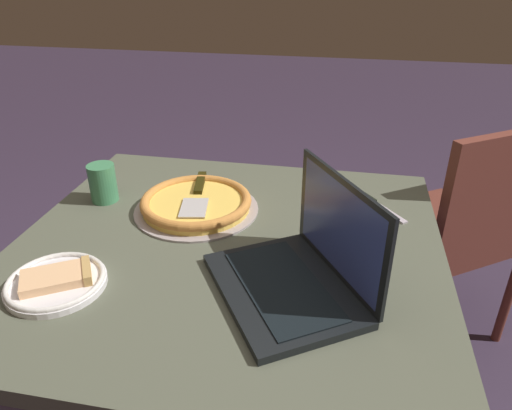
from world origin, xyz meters
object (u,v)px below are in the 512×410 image
laptop (301,269)px  drink_cup (103,182)px  dining_table (227,269)px  pizza_plate (57,281)px  pizza_tray (196,203)px  table_knife (373,202)px  chair_near (456,224)px

laptop → drink_cup: size_ratio=3.89×
dining_table → pizza_plate: pizza_plate is taller
pizza_tray → laptop: bearing=47.7°
table_knife → laptop: bearing=-21.1°
pizza_plate → pizza_tray: pizza_tray is taller
laptop → pizza_plate: size_ratio=2.01×
table_knife → drink_cup: drink_cup is taller
pizza_tray → dining_table: bearing=38.7°
laptop → drink_cup: 0.67m
laptop → chair_near: bearing=146.1°
dining_table → drink_cup: size_ratio=9.59×
chair_near → dining_table: bearing=-49.6°
dining_table → pizza_plate: (0.23, -0.32, 0.09)m
laptop → chair_near: (-0.72, 0.48, -0.25)m
laptop → table_knife: bearing=158.9°
pizza_plate → chair_near: bearing=129.0°
pizza_plate → drink_cup: 0.41m
pizza_plate → chair_near: (-0.81, 1.00, -0.22)m
laptop → drink_cup: laptop is taller
dining_table → table_knife: 0.47m
pizza_plate → pizza_tray: (-0.39, 0.20, 0.01)m
pizza_plate → pizza_tray: 0.43m
drink_cup → chair_near: size_ratio=0.12×
laptop → pizza_tray: size_ratio=1.24×
dining_table → chair_near: 0.90m
table_knife → chair_near: bearing=132.4°
pizza_plate → drink_cup: bearing=-168.1°
drink_cup → chair_near: (-0.42, 1.08, -0.26)m
table_knife → drink_cup: 0.78m
dining_table → pizza_tray: 0.22m
pizza_plate → drink_cup: size_ratio=1.94×
pizza_plate → dining_table: bearing=125.9°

